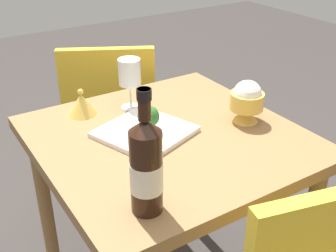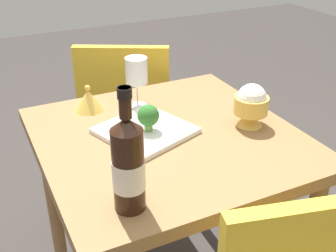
% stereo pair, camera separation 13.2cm
% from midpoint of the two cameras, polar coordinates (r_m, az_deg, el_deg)
% --- Properties ---
extents(dining_table, '(0.78, 0.78, 0.74)m').
position_cam_midpoint_polar(dining_table, '(1.39, 2.73, -4.88)').
color(dining_table, olive).
rests_on(dining_table, ground_plane).
extents(chair_by_wall, '(0.54, 0.54, 0.85)m').
position_cam_midpoint_polar(chair_by_wall, '(1.98, -3.72, 2.26)').
color(chair_by_wall, gold).
rests_on(chair_by_wall, ground_plane).
extents(wine_bottle, '(0.08, 0.08, 0.31)m').
position_cam_midpoint_polar(wine_bottle, '(0.97, -1.42, -5.27)').
color(wine_bottle, black).
rests_on(wine_bottle, dining_table).
extents(wine_glass, '(0.08, 0.08, 0.18)m').
position_cam_midpoint_polar(wine_glass, '(1.46, -1.64, 7.15)').
color(wine_glass, white).
rests_on(wine_glass, dining_table).
extents(rice_bowl, '(0.11, 0.11, 0.14)m').
position_cam_midpoint_polar(rice_bowl, '(1.39, 13.68, 2.75)').
color(rice_bowl, gold).
rests_on(rice_bowl, dining_table).
extents(rice_bowl_lid, '(0.10, 0.10, 0.09)m').
position_cam_midpoint_polar(rice_bowl_lid, '(1.48, -8.04, 3.37)').
color(rice_bowl_lid, gold).
rests_on(rice_bowl_lid, dining_table).
extents(serving_plate, '(0.32, 0.32, 0.02)m').
position_cam_midpoint_polar(serving_plate, '(1.34, -0.23, -0.69)').
color(serving_plate, white).
rests_on(serving_plate, dining_table).
extents(broccoli_floret, '(0.07, 0.07, 0.09)m').
position_cam_midpoint_polar(broccoli_floret, '(1.30, 0.25, 1.25)').
color(broccoli_floret, '#729E4C').
rests_on(broccoli_floret, serving_plate).
extents(carrot_garnish_left, '(0.04, 0.04, 0.05)m').
position_cam_midpoint_polar(carrot_garnish_left, '(1.39, 0.09, 2.10)').
color(carrot_garnish_left, orange).
rests_on(carrot_garnish_left, serving_plate).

